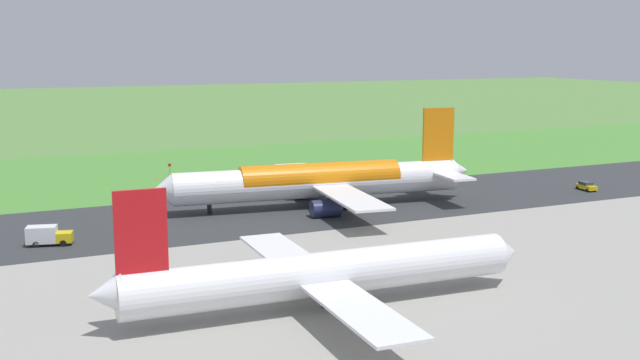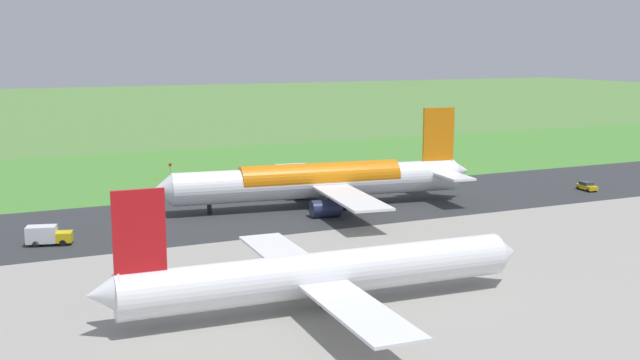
{
  "view_description": "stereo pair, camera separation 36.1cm",
  "coord_description": "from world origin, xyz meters",
  "px_view_note": "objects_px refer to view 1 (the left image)",
  "views": [
    {
      "loc": [
        45.28,
        112.26,
        26.11
      ],
      "look_at": [
        -6.43,
        0.0,
        4.5
      ],
      "focal_mm": 43.2,
      "sensor_mm": 36.0,
      "label": 1
    },
    {
      "loc": [
        44.95,
        112.41,
        26.11
      ],
      "look_at": [
        -6.43,
        0.0,
        4.5
      ],
      "focal_mm": 43.2,
      "sensor_mm": 36.0,
      "label": 2
    }
  ],
  "objects_px": {
    "traffic_cone_orange": "(156,179)",
    "airliner_parked_mid": "(322,273)",
    "no_stopping_sign": "(170,168)",
    "airliner_main": "(322,181)",
    "service_truck_baggage": "(47,235)",
    "service_car_followme": "(586,186)"
  },
  "relations": [
    {
      "from": "airliner_parked_mid",
      "to": "no_stopping_sign",
      "type": "relative_size",
      "value": 20.01
    },
    {
      "from": "service_truck_baggage",
      "to": "no_stopping_sign",
      "type": "bearing_deg",
      "value": -119.94
    },
    {
      "from": "traffic_cone_orange",
      "to": "airliner_parked_mid",
      "type": "bearing_deg",
      "value": 88.68
    },
    {
      "from": "airliner_main",
      "to": "no_stopping_sign",
      "type": "distance_m",
      "value": 44.91
    },
    {
      "from": "airliner_main",
      "to": "traffic_cone_orange",
      "type": "height_order",
      "value": "airliner_main"
    },
    {
      "from": "airliner_parked_mid",
      "to": "traffic_cone_orange",
      "type": "bearing_deg",
      "value": -91.32
    },
    {
      "from": "no_stopping_sign",
      "to": "airliner_parked_mid",
      "type": "bearing_deg",
      "value": 86.12
    },
    {
      "from": "airliner_main",
      "to": "service_truck_baggage",
      "type": "relative_size",
      "value": 8.75
    },
    {
      "from": "service_truck_baggage",
      "to": "no_stopping_sign",
      "type": "distance_m",
      "value": 57.23
    },
    {
      "from": "service_truck_baggage",
      "to": "service_car_followme",
      "type": "relative_size",
      "value": 1.41
    },
    {
      "from": "airliner_main",
      "to": "service_truck_baggage",
      "type": "distance_m",
      "value": 44.21
    },
    {
      "from": "airliner_parked_mid",
      "to": "service_car_followme",
      "type": "bearing_deg",
      "value": -151.88
    },
    {
      "from": "airliner_main",
      "to": "service_car_followme",
      "type": "bearing_deg",
      "value": 171.87
    },
    {
      "from": "airliner_main",
      "to": "traffic_cone_orange",
      "type": "bearing_deg",
      "value": -62.89
    },
    {
      "from": "service_truck_baggage",
      "to": "service_car_followme",
      "type": "distance_m",
      "value": 93.39
    },
    {
      "from": "airliner_main",
      "to": "airliner_parked_mid",
      "type": "height_order",
      "value": "airliner_main"
    },
    {
      "from": "service_truck_baggage",
      "to": "traffic_cone_orange",
      "type": "relative_size",
      "value": 11.24
    },
    {
      "from": "airliner_parked_mid",
      "to": "service_car_followme",
      "type": "height_order",
      "value": "airliner_parked_mid"
    },
    {
      "from": "traffic_cone_orange",
      "to": "no_stopping_sign",
      "type": "bearing_deg",
      "value": -127.73
    },
    {
      "from": "airliner_parked_mid",
      "to": "service_car_followme",
      "type": "xyz_separation_m",
      "value": [
        -70.75,
        -37.8,
        -2.83
      ]
    },
    {
      "from": "airliner_main",
      "to": "service_car_followme",
      "type": "relative_size",
      "value": 12.34
    },
    {
      "from": "service_car_followme",
      "to": "no_stopping_sign",
      "type": "xyz_separation_m",
      "value": [
        64.83,
        -49.38,
        0.53
      ]
    }
  ]
}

